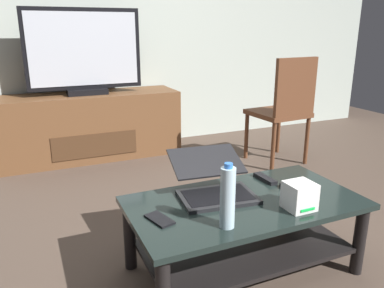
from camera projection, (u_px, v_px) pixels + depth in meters
The scene contains 12 objects.
ground_plane at pixel (212, 258), 2.03m from camera, with size 7.68×7.68×0.00m, color #4C3D33.
back_wall at pixel (106, 3), 3.62m from camera, with size 6.40×0.12×2.80m, color #A8B2A8.
coffee_table at pixel (244, 223), 1.86m from camera, with size 1.11×0.59×0.38m.
media_cabinet at pixel (90, 126), 3.55m from camera, with size 1.64×0.49×0.60m.
television at pixel (84, 54), 3.34m from camera, with size 1.00×0.20×0.74m.
dining_chair at pixel (285, 106), 3.30m from camera, with size 0.47×0.47×0.95m.
laptop at pixel (213, 182), 1.89m from camera, with size 0.41×0.45×0.18m.
router_box at pixel (300, 196), 1.72m from camera, with size 0.13×0.12×0.13m.
water_bottle_near at pixel (228, 197), 1.54m from camera, with size 0.06×0.06×0.28m.
cell_phone at pixel (160, 219), 1.63m from camera, with size 0.07×0.14×0.01m, color black.
tv_remote at pixel (265, 179), 2.06m from camera, with size 0.04×0.16×0.02m, color black.
soundbar_remote at pixel (291, 190), 1.91m from camera, with size 0.04×0.16×0.02m, color black.
Camera 1 is at (-0.81, -1.57, 1.17)m, focal length 35.71 mm.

